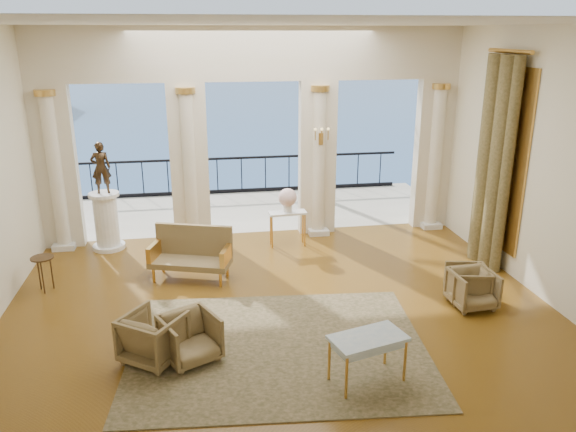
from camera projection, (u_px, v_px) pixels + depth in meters
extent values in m
plane|color=#43270A|center=(282.00, 314.00, 9.14)|extent=(9.00, 9.00, 0.00)
plane|color=#F1E8CA|center=(356.00, 300.00, 4.69)|extent=(9.00, 0.00, 9.00)
plane|color=#F1E8CA|center=(554.00, 169.00, 9.14)|extent=(0.00, 8.00, 8.00)
plane|color=white|center=(281.00, 23.00, 7.73)|extent=(9.00, 9.00, 0.00)
cube|color=beige|center=(252.00, 54.00, 11.51)|extent=(9.00, 0.30, 1.10)
cube|color=beige|center=(57.00, 168.00, 11.57)|extent=(0.80, 0.30, 3.40)
cylinder|color=beige|center=(56.00, 175.00, 11.44)|extent=(0.28, 0.28, 3.20)
cylinder|color=gold|center=(45.00, 93.00, 10.92)|extent=(0.40, 0.40, 0.12)
cube|color=silver|center=(65.00, 245.00, 11.92)|extent=(0.45, 0.45, 0.12)
cube|color=beige|center=(189.00, 163.00, 12.00)|extent=(0.80, 0.30, 3.40)
cylinder|color=beige|center=(190.00, 170.00, 11.86)|extent=(0.28, 0.28, 3.20)
cylinder|color=gold|center=(185.00, 90.00, 11.34)|extent=(0.40, 0.40, 0.12)
cube|color=silver|center=(194.00, 238.00, 12.34)|extent=(0.45, 0.45, 0.12)
cube|color=beige|center=(317.00, 159.00, 12.44)|extent=(0.80, 0.30, 3.40)
cylinder|color=beige|center=(319.00, 165.00, 12.30)|extent=(0.28, 0.28, 3.20)
cylinder|color=gold|center=(320.00, 88.00, 11.78)|extent=(0.40, 0.40, 0.12)
cube|color=silver|center=(318.00, 231.00, 12.78)|extent=(0.45, 0.45, 0.12)
cube|color=beige|center=(432.00, 154.00, 12.86)|extent=(0.80, 0.30, 3.40)
cylinder|color=beige|center=(435.00, 160.00, 12.72)|extent=(0.28, 0.28, 3.20)
cylinder|color=gold|center=(441.00, 86.00, 12.21)|extent=(0.40, 0.40, 0.12)
cube|color=silver|center=(430.00, 224.00, 13.21)|extent=(0.45, 0.45, 0.12)
cube|color=#ACA28E|center=(248.00, 211.00, 14.59)|extent=(10.00, 3.60, 0.10)
cube|color=black|center=(241.00, 158.00, 15.76)|extent=(9.00, 0.06, 0.06)
cube|color=black|center=(242.00, 190.00, 16.06)|extent=(9.00, 0.06, 0.10)
cylinder|color=black|center=(242.00, 175.00, 15.92)|extent=(0.03, 0.03, 1.00)
cylinder|color=black|center=(91.00, 181.00, 15.27)|extent=(0.03, 0.03, 1.00)
cylinder|color=black|center=(380.00, 170.00, 16.56)|extent=(0.03, 0.03, 1.00)
cylinder|color=#4C3823|center=(317.00, 121.00, 14.98)|extent=(0.20, 0.20, 4.20)
plane|color=#245495|center=(205.00, 122.00, 67.21)|extent=(160.00, 160.00, 0.00)
cylinder|color=#484320|center=(507.00, 170.00, 10.18)|extent=(0.26, 0.26, 4.00)
cylinder|color=#484320|center=(492.00, 164.00, 10.59)|extent=(0.32, 0.32, 4.00)
cylinder|color=#484320|center=(482.00, 159.00, 11.02)|extent=(0.26, 0.26, 4.00)
cylinder|color=gold|center=(510.00, 51.00, 9.96)|extent=(0.08, 1.40, 0.08)
cube|color=gold|center=(503.00, 159.00, 10.59)|extent=(0.04, 1.60, 3.40)
cube|color=gold|center=(321.00, 139.00, 11.98)|extent=(0.10, 0.04, 0.25)
cylinder|color=gold|center=(315.00, 135.00, 11.85)|extent=(0.02, 0.02, 0.22)
cylinder|color=gold|center=(322.00, 135.00, 11.87)|extent=(0.02, 0.02, 0.22)
cylinder|color=gold|center=(328.00, 135.00, 11.90)|extent=(0.02, 0.02, 0.22)
cube|color=#30351B|center=(278.00, 347.00, 8.17)|extent=(4.54, 3.68, 0.02)
imported|color=#483A1D|center=(190.00, 336.00, 7.78)|extent=(0.93, 0.91, 0.73)
imported|color=#483A1D|center=(473.00, 287.00, 9.30)|extent=(0.71, 0.67, 0.70)
imported|color=#483A1D|center=(467.00, 282.00, 9.52)|extent=(0.73, 0.76, 0.67)
imported|color=#483A1D|center=(153.00, 335.00, 7.77)|extent=(1.02, 1.01, 0.78)
cube|color=#483A1D|center=(190.00, 263.00, 10.35)|extent=(1.58, 1.03, 0.11)
cube|color=#483A1D|center=(194.00, 240.00, 10.50)|extent=(1.42, 0.54, 0.60)
cube|color=gold|center=(154.00, 251.00, 10.38)|extent=(0.27, 0.59, 0.28)
cube|color=gold|center=(226.00, 255.00, 10.18)|extent=(0.27, 0.59, 0.28)
cylinder|color=gold|center=(154.00, 275.00, 10.27)|extent=(0.05, 0.05, 0.27)
cylinder|color=gold|center=(220.00, 280.00, 10.09)|extent=(0.05, 0.05, 0.27)
cylinder|color=gold|center=(163.00, 265.00, 10.72)|extent=(0.05, 0.05, 0.27)
cylinder|color=gold|center=(227.00, 269.00, 10.54)|extent=(0.05, 0.05, 0.27)
cube|color=#94ACBD|center=(368.00, 338.00, 7.20)|extent=(1.07, 0.77, 0.04)
cylinder|color=gold|center=(346.00, 378.00, 6.94)|extent=(0.04, 0.04, 0.62)
cylinder|color=gold|center=(405.00, 361.00, 7.29)|extent=(0.04, 0.04, 0.62)
cylinder|color=gold|center=(329.00, 360.00, 7.31)|extent=(0.04, 0.04, 0.62)
cylinder|color=gold|center=(386.00, 345.00, 7.67)|extent=(0.04, 0.04, 0.62)
cylinder|color=silver|center=(109.00, 246.00, 11.91)|extent=(0.67, 0.67, 0.09)
cylinder|color=silver|center=(107.00, 221.00, 11.73)|extent=(0.49, 0.49, 1.07)
cylinder|color=silver|center=(104.00, 194.00, 11.55)|extent=(0.62, 0.62, 0.07)
imported|color=#322316|center=(101.00, 168.00, 11.37)|extent=(0.42, 0.30, 1.07)
cube|color=silver|center=(288.00, 213.00, 11.87)|extent=(0.81, 0.36, 0.04)
cylinder|color=gold|center=(273.00, 233.00, 11.81)|extent=(0.04, 0.04, 0.71)
cylinder|color=gold|center=(305.00, 230.00, 11.96)|extent=(0.04, 0.04, 0.71)
cylinder|color=gold|center=(270.00, 229.00, 12.01)|extent=(0.04, 0.04, 0.71)
cylinder|color=gold|center=(302.00, 227.00, 12.16)|extent=(0.04, 0.04, 0.71)
cylinder|color=white|center=(288.00, 206.00, 11.82)|extent=(0.19, 0.19, 0.24)
sphere|color=#F1ADAF|center=(288.00, 197.00, 11.76)|extent=(0.39, 0.39, 0.39)
cylinder|color=black|center=(42.00, 258.00, 9.79)|extent=(0.39, 0.39, 0.03)
cylinder|color=black|center=(52.00, 273.00, 9.96)|extent=(0.03, 0.03, 0.61)
cylinder|color=black|center=(39.00, 274.00, 9.93)|extent=(0.03, 0.03, 0.61)
cylinder|color=black|center=(43.00, 278.00, 9.77)|extent=(0.03, 0.03, 0.61)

